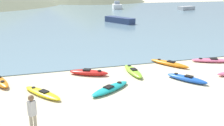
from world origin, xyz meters
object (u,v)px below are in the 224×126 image
(kayak_on_sand_3, at_px, (110,88))
(moored_boat_0, at_px, (120,20))
(kayak_on_sand_4, at_px, (133,71))
(kayak_on_sand_2, at_px, (89,72))
(moored_boat_2, at_px, (186,8))
(kayak_on_sand_0, at_px, (169,63))
(kayak_on_sand_7, at_px, (187,78))
(moored_boat_1, at_px, (117,6))
(kayak_on_sand_9, at_px, (211,60))
(person_near_foreground, at_px, (32,113))
(kayak_on_sand_6, at_px, (42,93))

(kayak_on_sand_3, xyz_separation_m, moored_boat_0, (9.55, 26.79, 0.38))
(kayak_on_sand_4, bearing_deg, kayak_on_sand_2, 169.63)
(kayak_on_sand_2, distance_m, moored_boat_2, 53.55)
(kayak_on_sand_0, distance_m, kayak_on_sand_7, 3.44)
(kayak_on_sand_7, height_order, moored_boat_1, moored_boat_1)
(kayak_on_sand_0, distance_m, kayak_on_sand_3, 6.69)
(kayak_on_sand_4, relative_size, moored_boat_2, 0.66)
(kayak_on_sand_2, xyz_separation_m, kayak_on_sand_9, (9.97, 0.25, -0.04))
(kayak_on_sand_2, xyz_separation_m, person_near_foreground, (-3.68, -6.68, 0.83))
(kayak_on_sand_3, relative_size, moored_boat_2, 0.67)
(kayak_on_sand_7, distance_m, person_near_foreground, 10.12)
(kayak_on_sand_0, bearing_deg, moored_boat_1, 76.46)
(kayak_on_sand_0, relative_size, moored_boat_0, 0.53)
(moored_boat_0, bearing_deg, moored_boat_1, 72.85)
(moored_boat_2, bearing_deg, kayak_on_sand_9, -119.86)
(kayak_on_sand_4, bearing_deg, moored_boat_0, 73.55)
(kayak_on_sand_4, distance_m, kayak_on_sand_7, 3.62)
(kayak_on_sand_3, height_order, kayak_on_sand_7, kayak_on_sand_7)
(kayak_on_sand_3, bearing_deg, person_near_foreground, -139.91)
(kayak_on_sand_4, bearing_deg, person_near_foreground, -137.42)
(kayak_on_sand_9, relative_size, moored_boat_1, 0.61)
(kayak_on_sand_3, relative_size, moored_boat_1, 0.57)
(kayak_on_sand_4, bearing_deg, moored_boat_1, 73.19)
(kayak_on_sand_4, bearing_deg, moored_boat_2, 53.92)
(kayak_on_sand_6, distance_m, moored_boat_2, 57.58)
(moored_boat_1, bearing_deg, kayak_on_sand_2, -110.08)
(kayak_on_sand_7, bearing_deg, moored_boat_2, 57.85)
(kayak_on_sand_6, relative_size, kayak_on_sand_9, 0.88)
(moored_boat_0, bearing_deg, kayak_on_sand_7, -99.49)
(kayak_on_sand_2, xyz_separation_m, kayak_on_sand_6, (-3.17, -2.61, -0.05))
(moored_boat_0, bearing_deg, kayak_on_sand_2, -113.18)
(kayak_on_sand_6, height_order, kayak_on_sand_7, kayak_on_sand_7)
(kayak_on_sand_4, bearing_deg, kayak_on_sand_0, 16.28)
(kayak_on_sand_2, bearing_deg, person_near_foreground, -118.86)
(moored_boat_0, bearing_deg, moored_boat_2, 37.21)
(person_near_foreground, bearing_deg, kayak_on_sand_9, 26.90)
(kayak_on_sand_3, height_order, kayak_on_sand_4, kayak_on_sand_4)
(kayak_on_sand_0, distance_m, moored_boat_2, 49.46)
(kayak_on_sand_0, xyz_separation_m, kayak_on_sand_9, (3.65, -0.18, -0.02))
(kayak_on_sand_6, height_order, moored_boat_0, moored_boat_0)
(kayak_on_sand_6, distance_m, kayak_on_sand_9, 13.45)
(moored_boat_1, bearing_deg, kayak_on_sand_9, -99.44)
(kayak_on_sand_9, bearing_deg, kayak_on_sand_4, -173.51)
(kayak_on_sand_6, xyz_separation_m, kayak_on_sand_7, (8.87, -0.35, 0.04))
(kayak_on_sand_7, relative_size, moored_boat_1, 0.51)
(kayak_on_sand_4, height_order, kayak_on_sand_6, kayak_on_sand_4)
(kayak_on_sand_0, bearing_deg, kayak_on_sand_9, -2.77)
(kayak_on_sand_9, bearing_deg, kayak_on_sand_3, -160.49)
(moored_boat_2, bearing_deg, person_near_foreground, -127.75)
(kayak_on_sand_4, height_order, kayak_on_sand_9, kayak_on_sand_4)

